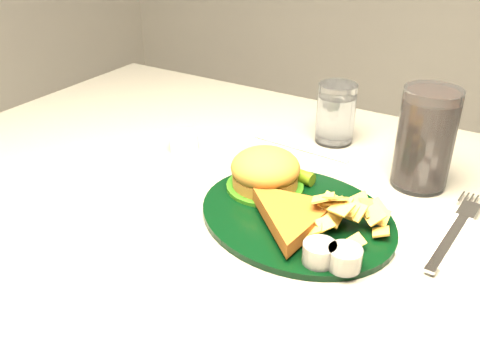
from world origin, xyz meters
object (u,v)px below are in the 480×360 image
object	(u,v)px
fork_napkin	(449,238)
cola_glass	(425,139)
water_glass	(336,113)
dinner_plate	(297,199)

from	to	relation	value
fork_napkin	cola_glass	bearing A→B (deg)	124.01
cola_glass	fork_napkin	bearing A→B (deg)	-59.76
cola_glass	fork_napkin	distance (m)	0.17
water_glass	cola_glass	bearing A→B (deg)	-24.60
cola_glass	water_glass	bearing A→B (deg)	155.40
dinner_plate	fork_napkin	bearing A→B (deg)	33.86
dinner_plate	water_glass	distance (m)	0.27
dinner_plate	water_glass	size ratio (longest dim) A/B	2.70
dinner_plate	cola_glass	xyz separation A→B (m)	(0.11, 0.18, 0.04)
dinner_plate	fork_napkin	size ratio (longest dim) A/B	1.52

